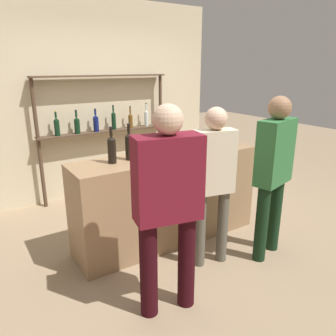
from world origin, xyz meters
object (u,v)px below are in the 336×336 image
wine_glass (232,133)px  counter_bottle_4 (174,143)px  counter_bottle_0 (112,149)px  customer_left (168,200)px  counter_bottle_1 (129,145)px  counter_bottle_3 (209,137)px  customer_center (214,175)px  customer_right (274,167)px  counter_bottle_2 (219,137)px

wine_glass → counter_bottle_4: bearing=-173.9°
counter_bottle_0 → customer_left: size_ratio=0.21×
customer_left → counter_bottle_4: bearing=-24.5°
counter_bottle_1 → counter_bottle_3: bearing=-2.9°
customer_left → customer_center: bearing=-53.9°
counter_bottle_0 → wine_glass: 1.53m
counter_bottle_3 → customer_left: size_ratio=0.20×
counter_bottle_1 → counter_bottle_4: counter_bottle_4 is taller
counter_bottle_3 → customer_right: bearing=-80.5°
counter_bottle_1 → counter_bottle_2: bearing=-6.6°
counter_bottle_0 → customer_right: customer_right is taller
customer_right → wine_glass: bearing=-28.9°
counter_bottle_4 → customer_center: bearing=-80.8°
counter_bottle_2 → customer_left: bearing=-145.6°
wine_glass → counter_bottle_2: bearing=-163.1°
customer_center → counter_bottle_4: bearing=22.6°
counter_bottle_0 → counter_bottle_2: size_ratio=1.04×
counter_bottle_2 → counter_bottle_3: bearing=140.7°
customer_left → counter_bottle_2: bearing=-43.5°
customer_right → customer_left: (-1.30, -0.12, 0.00)m
counter_bottle_2 → counter_bottle_4: size_ratio=0.92×
counter_bottle_0 → customer_right: (1.31, -0.85, -0.18)m
counter_bottle_2 → counter_bottle_0: bearing=175.1°
counter_bottle_3 → customer_right: (0.14, -0.81, -0.16)m
counter_bottle_2 → counter_bottle_3: (-0.09, 0.07, -0.01)m
counter_bottle_4 → customer_left: bearing=-126.6°
counter_bottle_2 → customer_right: bearing=-86.3°
wine_glass → customer_right: bearing=-105.2°
counter_bottle_4 → customer_right: bearing=-47.3°
counter_bottle_0 → customer_center: 0.99m
counter_bottle_0 → counter_bottle_2: 1.26m
wine_glass → customer_left: size_ratio=0.11×
customer_right → counter_bottle_2: bearing=-10.1°
counter_bottle_0 → counter_bottle_1: 0.19m
customer_center → customer_left: (-0.71, -0.32, 0.03)m
counter_bottle_1 → counter_bottle_4: bearing=-17.1°
customer_center → counter_bottle_0: bearing=61.4°
counter_bottle_1 → counter_bottle_2: counter_bottle_1 is taller
counter_bottle_4 → customer_center: (0.09, -0.53, -0.21)m
counter_bottle_1 → customer_left: 1.02m
counter_bottle_0 → counter_bottle_1: bearing=4.6°
counter_bottle_4 → customer_center: customer_center is taller
counter_bottle_1 → customer_right: customer_right is taller
counter_bottle_0 → customer_center: bearing=-41.9°
customer_right → customer_left: 1.30m
counter_bottle_0 → counter_bottle_4: (0.64, -0.12, -0.00)m
counter_bottle_0 → counter_bottle_4: bearing=-10.8°
customer_center → counter_bottle_3: bearing=-22.9°
counter_bottle_3 → customer_center: size_ratio=0.21×
counter_bottle_2 → customer_center: bearing=-134.9°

